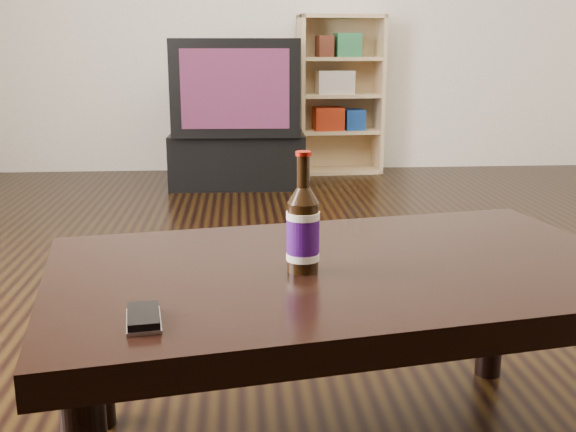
{
  "coord_description": "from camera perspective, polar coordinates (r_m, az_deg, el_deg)",
  "views": [
    {
      "loc": [
        -0.54,
        -2.03,
        0.9
      ],
      "look_at": [
        -0.44,
        -0.74,
        0.57
      ],
      "focal_mm": 42.0,
      "sensor_mm": 36.0,
      "label": 1
    }
  ],
  "objects": [
    {
      "name": "phone",
      "position": [
        1.14,
        -12.13,
        -8.43
      ],
      "size": [
        0.07,
        0.11,
        0.02
      ],
      "rotation": [
        0.0,
        0.0,
        0.15
      ],
      "color": "#B1B1B3",
      "rests_on": "coffee_table"
    },
    {
      "name": "tv",
      "position": [
        4.42,
        -4.4,
        10.85
      ],
      "size": [
        0.82,
        0.53,
        0.6
      ],
      "rotation": [
        0.0,
        0.0,
        -0.03
      ],
      "color": "black",
      "rests_on": "tv_stand"
    },
    {
      "name": "coffee_table",
      "position": [
        1.44,
        4.88,
        -6.32
      ],
      "size": [
        1.32,
        0.91,
        0.46
      ],
      "rotation": [
        0.0,
        0.0,
        0.18
      ],
      "color": "black",
      "rests_on": "floor"
    },
    {
      "name": "tv_stand",
      "position": [
        4.47,
        -4.29,
        4.77
      ],
      "size": [
        0.88,
        0.46,
        0.35
      ],
      "primitive_type": "cube",
      "rotation": [
        0.0,
        0.0,
        -0.03
      ],
      "color": "black",
      "rests_on": "floor"
    },
    {
      "name": "bookshelf",
      "position": [
        4.95,
        4.28,
        10.42
      ],
      "size": [
        0.62,
        0.32,
        1.12
      ],
      "rotation": [
        0.0,
        0.0,
        0.07
      ],
      "color": "tan",
      "rests_on": "floor"
    },
    {
      "name": "floor",
      "position": [
        2.28,
        9.87,
        -9.39
      ],
      "size": [
        5.0,
        6.0,
        0.01
      ],
      "primitive_type": "cube",
      "color": "black",
      "rests_on": "ground"
    },
    {
      "name": "beer_bottle",
      "position": [
        1.34,
        1.28,
        -1.19
      ],
      "size": [
        0.08,
        0.08,
        0.24
      ],
      "rotation": [
        0.0,
        0.0,
        -0.13
      ],
      "color": "black",
      "rests_on": "coffee_table"
    }
  ]
}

